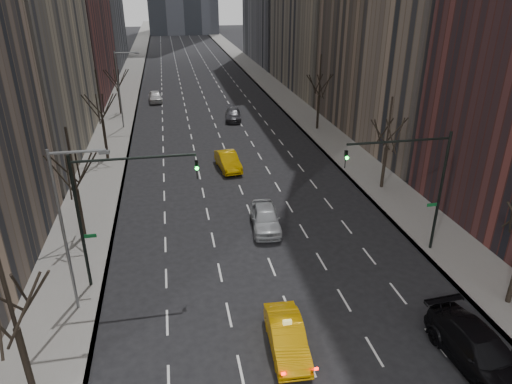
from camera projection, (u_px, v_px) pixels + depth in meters
sidewalk_left at (128, 87)px, 78.19m from camera, size 4.50×320.00×0.15m
sidewalk_right at (267, 82)px, 82.42m from camera, size 4.50×320.00×0.15m
tree_lw_a at (17, 330)px, 17.67m from camera, size 3.36×3.50×8.28m
tree_lw_b at (76, 189)px, 30.24m from camera, size 3.36×3.50×7.82m
tree_lw_c at (103, 120)px, 44.41m from camera, size 3.36×3.50×8.74m
tree_lw_d at (118, 88)px, 60.70m from camera, size 3.36×3.50×7.36m
tree_rw_b at (386, 147)px, 37.97m from camera, size 3.36×3.50×7.82m
tree_rw_c at (319, 96)px, 53.92m from camera, size 3.36×3.50×8.74m
traffic_mast_left at (109, 199)px, 24.65m from camera, size 6.69×0.39×8.00m
traffic_mast_right at (418, 175)px, 27.79m from camera, size 6.69×0.39×8.00m
streetlight_near at (68, 217)px, 22.51m from camera, size 2.83×0.22×9.00m
streetlight_far at (121, 82)px, 53.79m from camera, size 2.83×0.22×9.00m
taxi_sedan at (287, 337)px, 21.76m from camera, size 1.84×4.66×1.51m
silver_sedan_ahead at (265, 218)px, 32.69m from camera, size 2.46×5.09×1.68m
parked_suv_black at (480, 351)px, 20.74m from camera, size 2.86×6.23×1.76m
far_taxi at (228, 161)px, 43.34m from camera, size 2.20×5.03×1.61m
far_suv_grey at (233, 115)px, 59.11m from camera, size 2.62×5.13×1.42m
far_car_white at (155, 97)px, 68.33m from camera, size 2.19×4.83×1.61m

